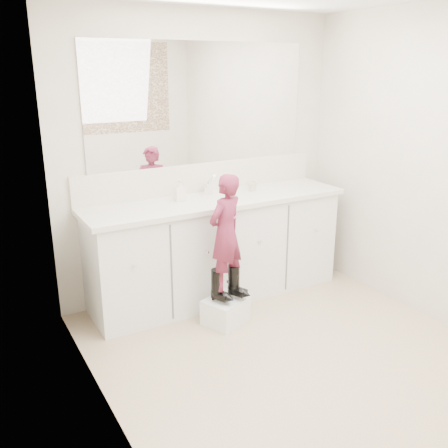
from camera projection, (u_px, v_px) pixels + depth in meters
floor at (303, 362)px, 3.43m from camera, size 3.00×3.00×0.00m
wall_back at (201, 156)px, 4.31m from camera, size 2.60×0.00×2.60m
wall_left at (106, 225)px, 2.46m from camera, size 0.00×3.00×3.00m
vanity_cabinet at (217, 250)px, 4.32m from camera, size 2.20×0.55×0.85m
countertop at (217, 200)px, 4.17m from camera, size 2.28×0.58×0.04m
backsplash at (202, 177)px, 4.35m from camera, size 2.28×0.03×0.25m
mirror at (201, 104)px, 4.17m from camera, size 2.00×0.02×1.00m
faucet at (208, 188)px, 4.29m from camera, size 0.08×0.08×0.10m
cup at (252, 186)px, 4.40m from camera, size 0.11×0.11×0.08m
soap_bottle at (180, 190)px, 4.07m from camera, size 0.09×0.09×0.18m
step_stool at (225, 311)px, 3.94m from camera, size 0.39×0.36×0.20m
boot_left at (217, 286)px, 3.83m from camera, size 0.16×0.20×0.26m
boot_right at (234, 282)px, 3.90m from camera, size 0.16×0.20×0.26m
toddler at (225, 233)px, 3.74m from camera, size 0.38×0.32×0.90m
toothbrush at (234, 218)px, 3.74m from camera, size 0.13×0.06×0.06m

